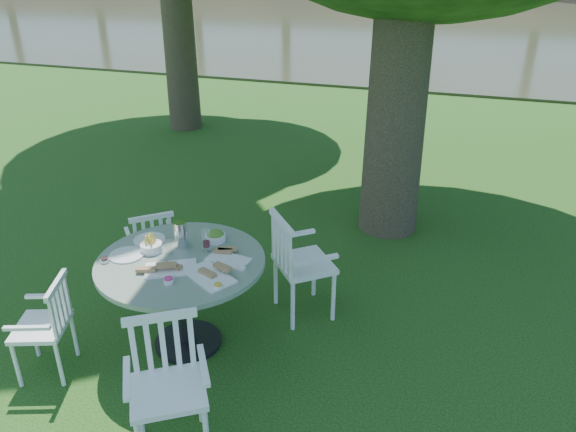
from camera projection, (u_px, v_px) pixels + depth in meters
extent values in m
plane|color=#10360B|center=(281.00, 306.00, 5.27)|extent=(140.00, 140.00, 0.00)
cylinder|color=black|center=(188.00, 341.00, 4.77)|extent=(0.56, 0.56, 0.04)
cylinder|color=black|center=(185.00, 303.00, 4.60)|extent=(0.12, 0.12, 0.74)
cylinder|color=gray|center=(181.00, 262.00, 4.43)|extent=(1.33, 1.33, 0.04)
cylinder|color=white|center=(333.00, 297.00, 4.98)|extent=(0.04, 0.04, 0.49)
cylinder|color=white|center=(314.00, 273.00, 5.34)|extent=(0.04, 0.04, 0.49)
cylinder|color=white|center=(293.00, 306.00, 4.85)|extent=(0.04, 0.04, 0.49)
cylinder|color=white|center=(276.00, 281.00, 5.21)|extent=(0.04, 0.04, 0.49)
cube|color=white|center=(304.00, 264.00, 4.98)|extent=(0.66, 0.67, 0.04)
cube|color=white|center=(281.00, 246.00, 4.81)|extent=(0.35, 0.41, 0.50)
cylinder|color=white|center=(168.00, 253.00, 5.77)|extent=(0.03, 0.03, 0.40)
cylinder|color=white|center=(133.00, 260.00, 5.65)|extent=(0.03, 0.03, 0.40)
cylinder|color=white|center=(176.00, 268.00, 5.51)|extent=(0.03, 0.03, 0.40)
cylinder|color=white|center=(139.00, 275.00, 5.38)|extent=(0.03, 0.03, 0.40)
cube|color=white|center=(152.00, 244.00, 5.48)|extent=(0.56, 0.55, 0.04)
cube|color=white|center=(153.00, 235.00, 5.25)|extent=(0.33, 0.30, 0.41)
cylinder|color=white|center=(34.00, 336.00, 4.55)|extent=(0.03, 0.03, 0.40)
cylinder|color=white|center=(16.00, 365.00, 4.23)|extent=(0.03, 0.03, 0.40)
cylinder|color=white|center=(74.00, 335.00, 4.56)|extent=(0.03, 0.03, 0.40)
cylinder|color=white|center=(59.00, 364.00, 4.23)|extent=(0.03, 0.03, 0.40)
cube|color=white|center=(41.00, 327.00, 4.30)|extent=(0.49, 0.51, 0.04)
cube|color=white|center=(60.00, 306.00, 4.22)|extent=(0.17, 0.40, 0.41)
cylinder|color=white|center=(139.00, 407.00, 3.80)|extent=(0.04, 0.04, 0.46)
cylinder|color=white|center=(200.00, 396.00, 3.90)|extent=(0.04, 0.04, 0.46)
cube|color=white|center=(168.00, 392.00, 3.58)|extent=(0.63, 0.62, 0.04)
cube|color=white|center=(163.00, 345.00, 3.67)|extent=(0.42, 0.29, 0.47)
cube|color=white|center=(171.00, 269.00, 4.28)|extent=(0.45, 0.39, 0.01)
cube|color=white|center=(209.00, 276.00, 4.18)|extent=(0.47, 0.41, 0.02)
cube|color=white|center=(228.00, 259.00, 4.41)|extent=(0.36, 0.24, 0.01)
cylinder|color=white|center=(127.00, 255.00, 4.47)|extent=(0.28, 0.28, 0.01)
cylinder|color=white|center=(149.00, 240.00, 4.71)|extent=(0.26, 0.26, 0.01)
cylinder|color=white|center=(151.00, 247.00, 4.53)|extent=(0.18, 0.18, 0.07)
cylinder|color=white|center=(215.00, 237.00, 4.70)|extent=(0.17, 0.17, 0.06)
cylinder|color=silver|center=(181.00, 234.00, 4.57)|extent=(0.11, 0.11, 0.22)
cylinder|color=white|center=(206.00, 241.00, 4.50)|extent=(0.07, 0.07, 0.19)
cylinder|color=white|center=(168.00, 247.00, 4.49)|extent=(0.07, 0.07, 0.11)
cylinder|color=white|center=(160.00, 255.00, 4.39)|extent=(0.06, 0.06, 0.10)
cylinder|color=white|center=(169.00, 281.00, 4.11)|extent=(0.07, 0.07, 0.03)
cylinder|color=white|center=(218.00, 287.00, 4.04)|extent=(0.07, 0.07, 0.03)
cylinder|color=white|center=(242.00, 267.00, 4.29)|extent=(0.07, 0.07, 0.03)
cylinder|color=white|center=(105.00, 261.00, 4.38)|extent=(0.07, 0.07, 0.03)
cube|color=#2E321D|center=(445.00, 22.00, 24.98)|extent=(100.00, 28.00, 0.12)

